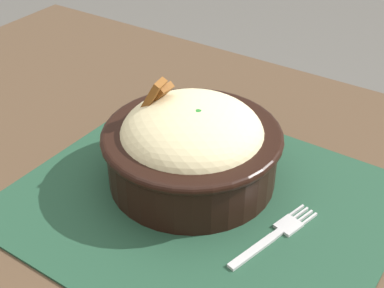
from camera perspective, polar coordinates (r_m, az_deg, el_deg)
The scene contains 4 objects.
table at distance 0.66m, azimuth -0.71°, elevation -12.60°, with size 1.20×0.79×0.75m.
placemat at distance 0.62m, azimuth 1.10°, elevation -6.20°, with size 0.41×0.35×0.00m, color #1E422D.
bowl at distance 0.62m, azimuth -0.01°, elevation -0.07°, with size 0.23×0.23×0.12m.
fork at distance 0.58m, azimuth 8.97°, elevation -9.46°, with size 0.05×0.13×0.00m.
Camera 1 is at (0.25, -0.37, 1.16)m, focal length 50.12 mm.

